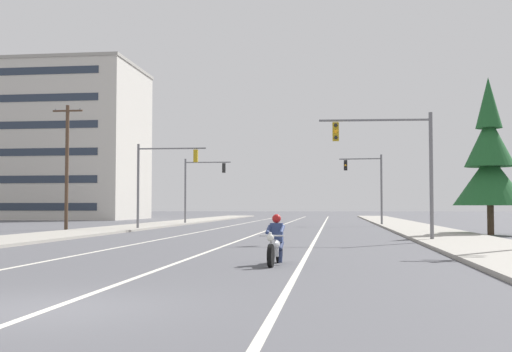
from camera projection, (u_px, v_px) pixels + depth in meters
ground_plane at (45, 309)px, 10.38m from camera, size 400.00×400.00×0.00m
lane_stripe_center at (280, 226)px, 54.98m from camera, size 0.16×100.00×0.01m
lane_stripe_left at (233, 225)px, 55.48m from camera, size 0.16×100.00×0.01m
lane_stripe_right at (323, 226)px, 54.52m from camera, size 0.16×100.00×0.01m
sidewalk_kerb_right at (412, 227)px, 48.71m from camera, size 4.40×110.00×0.14m
sidewalk_kerb_left at (143, 226)px, 51.35m from camera, size 4.40×110.00×0.14m
motorcycle_with_rider at (275, 244)px, 18.26m from camera, size 0.70×2.19×1.46m
traffic_signal_near_right at (398, 155)px, 30.23m from camera, size 5.41×0.56×6.20m
traffic_signal_near_left at (158, 173)px, 45.39m from camera, size 5.06×0.40×6.20m
traffic_signal_mid_right at (369, 180)px, 55.01m from camera, size 3.71×0.43×6.20m
traffic_signal_mid_left at (198, 181)px, 59.61m from camera, size 4.44×0.38×6.20m
utility_pole_left_near at (67, 164)px, 45.73m from camera, size 2.24×0.26×9.05m
conifer_tree_right_verge_near at (490, 162)px, 37.39m from camera, size 4.27×4.27×9.41m
apartment_building_far_left_block at (33, 143)px, 83.41m from camera, size 28.26×15.05×20.06m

